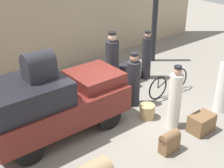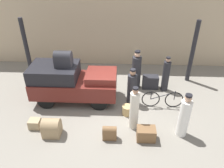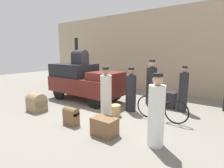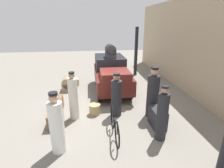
# 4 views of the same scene
# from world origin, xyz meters

# --- Properties ---
(ground_plane) EXTENTS (30.00, 30.00, 0.00)m
(ground_plane) POSITION_xyz_m (0.00, 0.00, 0.00)
(ground_plane) COLOR gray
(station_building_facade) EXTENTS (16.00, 0.15, 4.50)m
(station_building_facade) POSITION_xyz_m (0.00, 4.08, 2.25)
(station_building_facade) COLOR tan
(station_building_facade) RESTS_ON ground
(canopy_pillar_left) EXTENTS (0.21, 0.21, 3.07)m
(canopy_pillar_left) POSITION_xyz_m (-4.10, 2.32, 1.54)
(canopy_pillar_left) COLOR black
(canopy_pillar_left) RESTS_ON ground
(truck) EXTENTS (3.58, 1.59, 1.65)m
(truck) POSITION_xyz_m (-1.54, 0.39, 0.91)
(truck) COLOR black
(truck) RESTS_ON ground
(bicycle) EXTENTS (1.72, 0.04, 0.81)m
(bicycle) POSITION_xyz_m (2.31, 0.00, 0.39)
(bicycle) COLOR black
(bicycle) RESTS_ON ground
(wicker_basket) EXTENTS (0.42, 0.42, 0.39)m
(wicker_basket) POSITION_xyz_m (0.85, -0.55, 0.19)
(wicker_basket) COLOR tan
(wicker_basket) RESTS_ON ground
(porter_lifting_near_truck) EXTENTS (0.43, 0.43, 1.88)m
(porter_lifting_near_truck) POSITION_xyz_m (1.28, 1.54, 0.86)
(porter_lifting_near_truck) COLOR #232328
(porter_lifting_near_truck) RESTS_ON ground
(conductor_in_dark_uniform) EXTENTS (0.32, 0.32, 1.69)m
(conductor_in_dark_uniform) POSITION_xyz_m (2.62, 1.34, 0.78)
(conductor_in_dark_uniform) COLOR #232328
(conductor_in_dark_uniform) RESTS_ON ground
(porter_with_bicycle) EXTENTS (0.39, 0.39, 1.64)m
(porter_with_bicycle) POSITION_xyz_m (1.03, 0.25, 0.75)
(porter_with_bicycle) COLOR #232328
(porter_with_bicycle) RESTS_ON ground
(porter_carrying_trunk) EXTENTS (0.38, 0.38, 1.72)m
(porter_carrying_trunk) POSITION_xyz_m (2.77, -1.59, 0.79)
(porter_carrying_trunk) COLOR white
(porter_carrying_trunk) RESTS_ON ground
(porter_standing_middle) EXTENTS (0.33, 0.33, 1.75)m
(porter_standing_middle) POSITION_xyz_m (1.07, -1.29, 0.81)
(porter_standing_middle) COLOR silver
(porter_standing_middle) RESTS_ON ground
(suitcase_tan_flat) EXTENTS (0.65, 0.45, 0.48)m
(suitcase_tan_flat) POSITION_xyz_m (1.49, -1.89, 0.24)
(suitcase_tan_flat) COLOR brown
(suitcase_tan_flat) RESTS_ON ground
(trunk_barrel_dark) EXTENTS (0.49, 0.26, 0.54)m
(trunk_barrel_dark) POSITION_xyz_m (0.22, -1.94, 0.28)
(trunk_barrel_dark) COLOR brown
(trunk_barrel_dark) RESTS_ON ground
(trunk_wicker_pale) EXTENTS (0.62, 0.54, 0.68)m
(trunk_wicker_pale) POSITION_xyz_m (-1.85, -1.83, 0.32)
(trunk_wicker_pale) COLOR #937A56
(trunk_wicker_pale) RESTS_ON ground
(trunk_large_brown) EXTENTS (0.42, 0.37, 0.35)m
(trunk_large_brown) POSITION_xyz_m (-2.60, -1.49, 0.17)
(trunk_large_brown) COLOR #9E8966
(trunk_large_brown) RESTS_ON ground
(suitcase_black_upright) EXTENTS (0.73, 0.42, 0.64)m
(suitcase_black_upright) POSITION_xyz_m (1.97, 1.50, 0.32)
(suitcase_black_upright) COLOR #232328
(suitcase_black_upright) RESTS_ON ground
(trunk_on_truck_roof) EXTENTS (0.69, 0.48, 0.65)m
(trunk_on_truck_roof) POSITION_xyz_m (-1.77, 0.39, 1.96)
(trunk_on_truck_roof) COLOR #232328
(trunk_on_truck_roof) RESTS_ON truck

